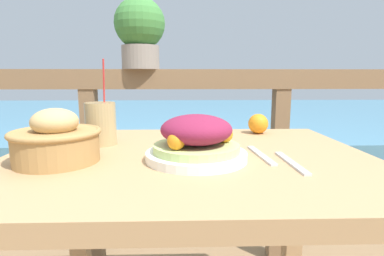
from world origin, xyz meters
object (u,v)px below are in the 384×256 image
(potted_plant, at_px, (140,31))
(salad_plate, at_px, (196,141))
(drink_glass, at_px, (101,123))
(bread_basket, at_px, (56,140))

(potted_plant, bearing_deg, salad_plate, -72.69)
(drink_glass, distance_m, potted_plant, 0.65)
(bread_basket, xyz_separation_m, potted_plant, (0.10, 0.73, 0.35))
(drink_glass, height_order, potted_plant, potted_plant)
(salad_plate, height_order, bread_basket, bread_basket)
(salad_plate, height_order, drink_glass, drink_glass)
(salad_plate, bearing_deg, potted_plant, 107.31)
(bread_basket, distance_m, potted_plant, 0.82)
(salad_plate, relative_size, drink_glass, 0.98)
(salad_plate, relative_size, bread_basket, 1.20)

